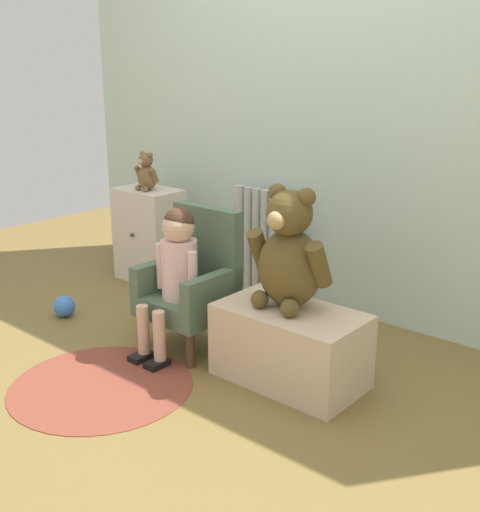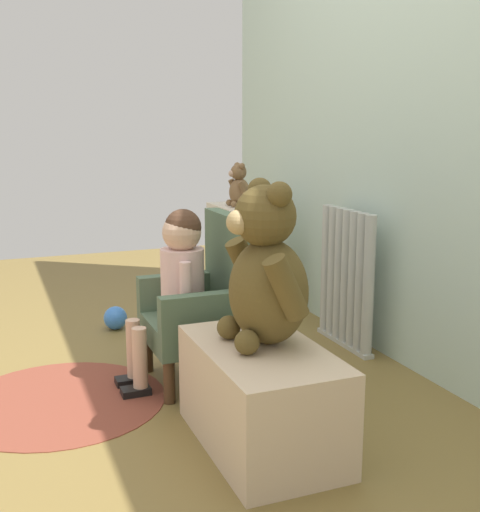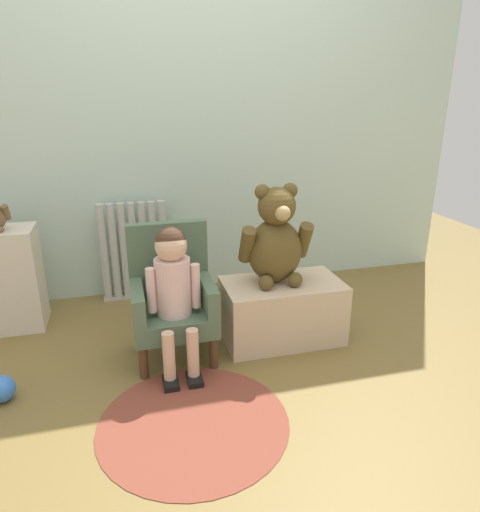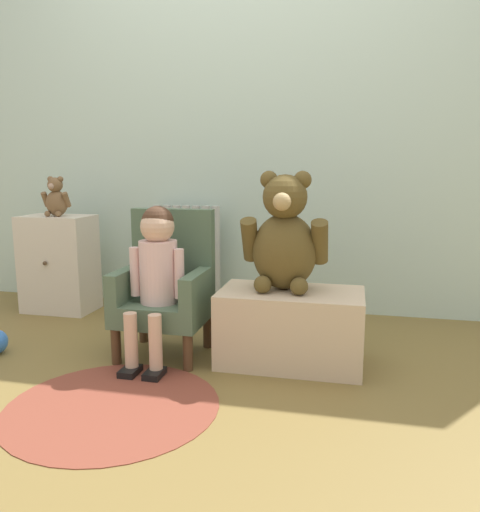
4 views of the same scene
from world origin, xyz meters
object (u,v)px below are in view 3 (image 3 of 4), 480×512
small_dresser (2,280)px  child_armchair (172,297)px  large_teddy_bear (275,240)px  floor_rug (194,422)px  toy_ball (2,389)px  radiator (134,252)px  child_figure (173,279)px  low_bench (282,311)px

small_dresser → child_armchair: 1.03m
large_teddy_bear → floor_rug: size_ratio=0.67×
floor_rug → toy_ball: (-0.78, 0.36, 0.06)m
radiator → child_figure: size_ratio=0.91×
radiator → toy_ball: (-0.63, -0.95, -0.26)m
radiator → floor_rug: bearing=-83.2°
toy_ball → large_teddy_bear: bearing=10.2°
low_bench → toy_ball: size_ratio=5.35×
small_dresser → large_teddy_bear: bearing=-18.8°
small_dresser → child_figure: 1.10m
child_figure → floor_rug: bearing=-89.4°
child_armchair → toy_ball: 0.85m
child_figure → low_bench: 0.66m
low_bench → child_armchair: bearing=179.4°
child_armchair → small_dresser: bearing=149.9°
radiator → small_dresser: 0.77m
low_bench → toy_ball: low_bench is taller
radiator → small_dresser: bearing=-163.0°
low_bench → child_figure: bearing=-170.0°
low_bench → large_teddy_bear: size_ratio=1.21×
child_armchair → toy_ball: child_armchair is taller
floor_rug → toy_ball: size_ratio=6.66×
radiator → child_armchair: 0.76m
child_figure → toy_ball: (-0.78, -0.10, -0.39)m
small_dresser → toy_ball: size_ratio=4.95×
large_teddy_bear → toy_ball: (-1.33, -0.24, -0.50)m
child_armchair → child_figure: bearing=-90.0°
child_figure → floor_rug: child_figure is taller
child_armchair → low_bench: child_armchair is taller
large_teddy_bear → toy_ball: 1.44m
radiator → child_figure: 0.87m
radiator → floor_rug: radiator is taller
child_armchair → child_figure: child_figure is taller
radiator → child_figure: child_figure is taller
large_teddy_bear → toy_ball: large_teddy_bear is taller
large_teddy_bear → low_bench: bearing=-39.2°
large_teddy_bear → radiator: bearing=134.4°
child_figure → low_bench: bearing=10.0°
child_figure → toy_ball: bearing=-172.4°
large_teddy_bear → toy_ball: bearing=-169.8°
floor_rug → toy_ball: bearing=155.4°
large_teddy_bear → floor_rug: 0.98m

